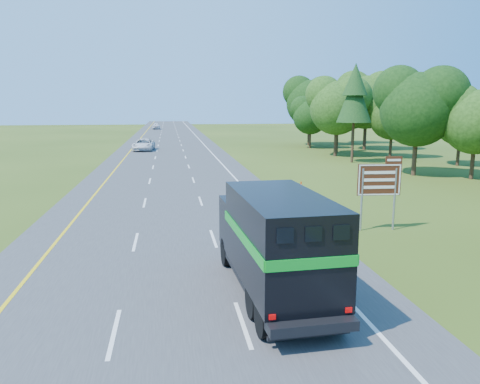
{
  "coord_description": "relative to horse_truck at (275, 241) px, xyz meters",
  "views": [
    {
      "loc": [
        -0.17,
        -10.56,
        6.33
      ],
      "look_at": [
        3.81,
        15.54,
        1.42
      ],
      "focal_mm": 35.0,
      "sensor_mm": 36.0,
      "label": 1
    }
  ],
  "objects": [
    {
      "name": "ground",
      "position": [
        -3.21,
        -3.95,
        -1.94
      ],
      "size": [
        300.0,
        300.0,
        0.0
      ],
      "primitive_type": "plane",
      "color": "#2E4211",
      "rests_on": "ground"
    },
    {
      "name": "road",
      "position": [
        -3.21,
        46.05,
        -1.92
      ],
      "size": [
        15.0,
        260.0,
        0.04
      ],
      "primitive_type": "cube",
      "color": "#38383A",
      "rests_on": "ground"
    },
    {
      "name": "lane_markings",
      "position": [
        -3.21,
        46.05,
        -1.89
      ],
      "size": [
        11.15,
        260.0,
        0.01
      ],
      "color": "yellow",
      "rests_on": "road"
    },
    {
      "name": "tree_wall_right",
      "position": [
        22.79,
        26.05,
        4.06
      ],
      "size": [
        16.0,
        100.0,
        12.0
      ],
      "primitive_type": null,
      "color": "black",
      "rests_on": "ground"
    },
    {
      "name": "horse_truck",
      "position": [
        0.0,
        0.0,
        0.0
      ],
      "size": [
        2.87,
        8.12,
        3.55
      ],
      "rotation": [
        0.0,
        0.0,
        0.05
      ],
      "color": "black",
      "rests_on": "road"
    },
    {
      "name": "white_suv",
      "position": [
        -6.86,
        52.71,
        -1.08
      ],
      "size": [
        3.15,
        6.05,
        1.63
      ],
      "primitive_type": "imported",
      "rotation": [
        0.0,
        0.0,
        -0.08
      ],
      "color": "silver",
      "rests_on": "road"
    },
    {
      "name": "far_car",
      "position": [
        -6.58,
        112.39,
        -1.04
      ],
      "size": [
        2.08,
        5.04,
        1.71
      ],
      "primitive_type": "imported",
      "rotation": [
        0.0,
        0.0,
        0.01
      ],
      "color": "silver",
      "rests_on": "road"
    },
    {
      "name": "exit_sign",
      "position": [
        7.13,
        7.45,
        0.54
      ],
      "size": [
        2.25,
        0.23,
        3.81
      ],
      "rotation": [
        0.0,
        0.0,
        -0.07
      ],
      "color": "gray",
      "rests_on": "ground"
    },
    {
      "name": "delineator",
      "position": [
        5.59,
        16.28,
        -1.32
      ],
      "size": [
        0.09,
        0.05,
        1.14
      ],
      "color": "#F4390C",
      "rests_on": "ground"
    }
  ]
}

